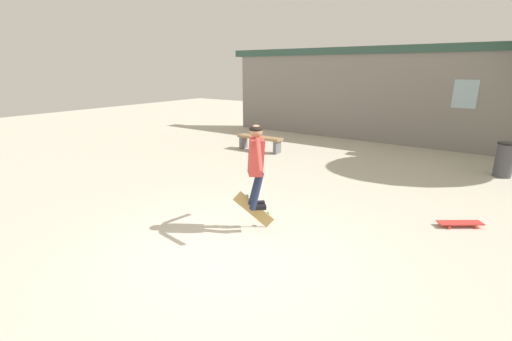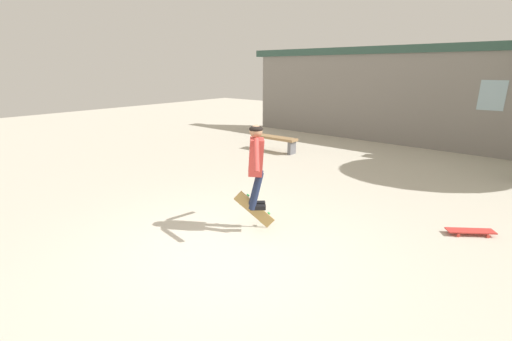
{
  "view_description": "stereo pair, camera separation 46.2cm",
  "coord_description": "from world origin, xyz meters",
  "px_view_note": "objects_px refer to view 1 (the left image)",
  "views": [
    {
      "loc": [
        2.96,
        -3.61,
        2.69
      ],
      "look_at": [
        -0.12,
        0.81,
        1.08
      ],
      "focal_mm": 24.0,
      "sensor_mm": 36.0,
      "label": 1
    },
    {
      "loc": [
        3.33,
        -3.33,
        2.69
      ],
      "look_at": [
        -0.12,
        0.81,
        1.08
      ],
      "focal_mm": 24.0,
      "sensor_mm": 36.0,
      "label": 2
    }
  ],
  "objects_px": {
    "park_bench": "(260,140)",
    "skateboard_resting": "(460,223)",
    "skater": "(256,160)",
    "skateboard_flipping": "(254,209)",
    "trash_bin": "(505,159)"
  },
  "relations": [
    {
      "from": "park_bench",
      "to": "skateboard_flipping",
      "type": "distance_m",
      "value": 5.81
    },
    {
      "from": "skateboard_resting",
      "to": "trash_bin",
      "type": "bearing_deg",
      "value": -134.26
    },
    {
      "from": "skateboard_flipping",
      "to": "skateboard_resting",
      "type": "distance_m",
      "value": 3.66
    },
    {
      "from": "skateboard_flipping",
      "to": "skateboard_resting",
      "type": "bearing_deg",
      "value": -1.12
    },
    {
      "from": "skateboard_resting",
      "to": "park_bench",
      "type": "bearing_deg",
      "value": -59.94
    },
    {
      "from": "skater",
      "to": "skateboard_flipping",
      "type": "relative_size",
      "value": 2.08
    },
    {
      "from": "trash_bin",
      "to": "skater",
      "type": "relative_size",
      "value": 0.63
    },
    {
      "from": "park_bench",
      "to": "skateboard_resting",
      "type": "xyz_separation_m",
      "value": [
        6.17,
        -2.74,
        -0.29
      ]
    },
    {
      "from": "skater",
      "to": "skateboard_resting",
      "type": "relative_size",
      "value": 1.92
    },
    {
      "from": "trash_bin",
      "to": "skater",
      "type": "xyz_separation_m",
      "value": [
        -3.46,
        -6.15,
        0.79
      ]
    },
    {
      "from": "park_bench",
      "to": "skateboard_resting",
      "type": "height_order",
      "value": "park_bench"
    },
    {
      "from": "skater",
      "to": "skateboard_flipping",
      "type": "xyz_separation_m",
      "value": [
        -0.09,
        0.06,
        -0.92
      ]
    },
    {
      "from": "skateboard_resting",
      "to": "skater",
      "type": "bearing_deg",
      "value": 1.06
    },
    {
      "from": "skater",
      "to": "skateboard_resting",
      "type": "height_order",
      "value": "skater"
    },
    {
      "from": "park_bench",
      "to": "skateboard_flipping",
      "type": "xyz_separation_m",
      "value": [
        3.19,
        -4.85,
        -0.02
      ]
    }
  ]
}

